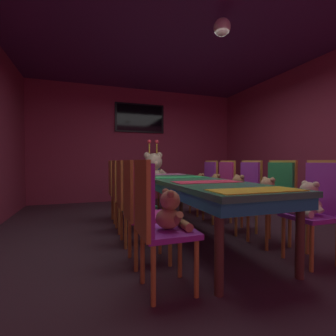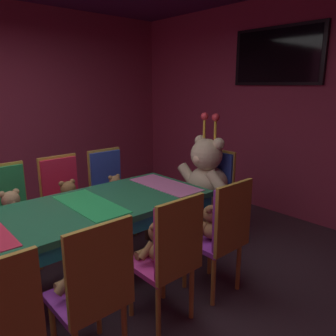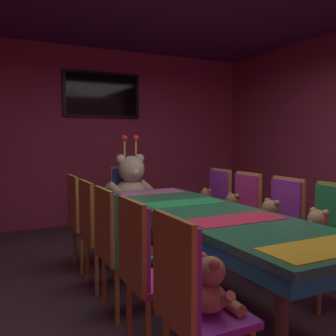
% 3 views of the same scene
% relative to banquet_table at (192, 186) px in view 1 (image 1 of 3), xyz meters
% --- Properties ---
extents(ground_plane, '(7.90, 7.90, 0.00)m').
position_rel_banquet_table_xyz_m(ground_plane, '(0.00, -0.00, -0.66)').
color(ground_plane, '#3F2D38').
extents(wall_back, '(5.20, 0.12, 2.80)m').
position_rel_banquet_table_xyz_m(wall_back, '(0.00, 3.20, 0.74)').
color(wall_back, '#99334C').
rests_on(wall_back, ground_plane).
extents(ceiling_panel, '(5.20, 6.40, 0.04)m').
position_rel_banquet_table_xyz_m(ceiling_panel, '(0.00, -0.00, 2.14)').
color(ceiling_panel, '#4C1E4C').
extents(banquet_table, '(0.90, 2.91, 0.75)m').
position_rel_banquet_table_xyz_m(banquet_table, '(0.00, 0.00, 0.00)').
color(banquet_table, '#26724C').
rests_on(banquet_table, ground_plane).
extents(chair_left_0, '(0.42, 0.41, 0.98)m').
position_rel_banquet_table_xyz_m(chair_left_0, '(-0.83, -1.12, -0.06)').
color(chair_left_0, purple).
rests_on(chair_left_0, ground_plane).
extents(teddy_left_0, '(0.25, 0.32, 0.30)m').
position_rel_banquet_table_xyz_m(teddy_left_0, '(-0.69, -1.12, -0.07)').
color(teddy_left_0, '#9E7247').
rests_on(teddy_left_0, chair_left_0).
extents(chair_left_1, '(0.42, 0.41, 0.98)m').
position_rel_banquet_table_xyz_m(chair_left_1, '(-0.84, -0.58, -0.06)').
color(chair_left_1, '#CC338C').
rests_on(chair_left_1, ground_plane).
extents(chair_left_2, '(0.42, 0.41, 0.98)m').
position_rel_banquet_table_xyz_m(chair_left_2, '(-0.84, -0.00, -0.06)').
color(chair_left_2, '#268C4C').
rests_on(chair_left_2, ground_plane).
extents(teddy_left_2, '(0.26, 0.34, 0.32)m').
position_rel_banquet_table_xyz_m(teddy_left_2, '(-0.70, -0.00, -0.06)').
color(teddy_left_2, tan).
rests_on(teddy_left_2, chair_left_2).
extents(chair_left_3, '(0.42, 0.41, 0.98)m').
position_rel_banquet_table_xyz_m(chair_left_3, '(-0.84, 0.55, -0.06)').
color(chair_left_3, red).
rests_on(chair_left_3, ground_plane).
extents(teddy_left_3, '(0.25, 0.33, 0.31)m').
position_rel_banquet_table_xyz_m(teddy_left_3, '(-0.70, 0.55, -0.07)').
color(teddy_left_3, olive).
rests_on(teddy_left_3, chair_left_3).
extents(chair_left_4, '(0.42, 0.41, 0.98)m').
position_rel_banquet_table_xyz_m(chair_left_4, '(-0.84, 1.10, -0.06)').
color(chair_left_4, '#2D47B2').
rests_on(chair_left_4, ground_plane).
extents(teddy_left_4, '(0.22, 0.28, 0.26)m').
position_rel_banquet_table_xyz_m(teddy_left_4, '(-0.70, 1.10, -0.08)').
color(teddy_left_4, '#9E7247').
rests_on(teddy_left_4, chair_left_4).
extents(chair_right_0, '(0.42, 0.41, 0.98)m').
position_rel_banquet_table_xyz_m(chair_right_0, '(0.87, -1.09, -0.06)').
color(chair_right_0, purple).
rests_on(chair_right_0, ground_plane).
extents(teddy_right_0, '(0.27, 0.34, 0.33)m').
position_rel_banquet_table_xyz_m(teddy_right_0, '(0.72, -1.09, -0.06)').
color(teddy_right_0, beige).
rests_on(teddy_right_0, chair_right_0).
extents(chair_right_1, '(0.42, 0.41, 0.98)m').
position_rel_banquet_table_xyz_m(chair_right_1, '(0.85, -0.55, -0.06)').
color(chair_right_1, '#268C4C').
rests_on(chair_right_1, ground_plane).
extents(teddy_right_1, '(0.27, 0.35, 0.33)m').
position_rel_banquet_table_xyz_m(teddy_right_1, '(0.70, -0.55, -0.06)').
color(teddy_right_1, tan).
rests_on(teddy_right_1, chair_right_1).
extents(chair_right_2, '(0.42, 0.41, 0.98)m').
position_rel_banquet_table_xyz_m(chair_right_2, '(0.83, -0.02, -0.06)').
color(chair_right_2, purple).
rests_on(chair_right_2, ground_plane).
extents(teddy_right_2, '(0.27, 0.35, 0.33)m').
position_rel_banquet_table_xyz_m(teddy_right_2, '(0.68, -0.02, -0.06)').
color(teddy_right_2, '#9E7247').
rests_on(teddy_right_2, chair_right_2).
extents(chair_right_3, '(0.42, 0.41, 0.98)m').
position_rel_banquet_table_xyz_m(chair_right_3, '(0.83, 0.58, -0.06)').
color(chair_right_3, '#CC338C').
rests_on(chair_right_3, ground_plane).
extents(teddy_right_3, '(0.26, 0.33, 0.31)m').
position_rel_banquet_table_xyz_m(teddy_right_3, '(0.68, 0.58, -0.06)').
color(teddy_right_3, olive).
rests_on(teddy_right_3, chair_right_3).
extents(chair_right_4, '(0.42, 0.41, 0.98)m').
position_rel_banquet_table_xyz_m(chair_right_4, '(0.84, 1.13, -0.06)').
color(chair_right_4, purple).
rests_on(chair_right_4, ground_plane).
extents(teddy_right_4, '(0.24, 0.31, 0.30)m').
position_rel_banquet_table_xyz_m(teddy_right_4, '(0.69, 1.13, -0.07)').
color(teddy_right_4, olive).
rests_on(teddy_right_4, chair_right_4).
extents(throne_chair, '(0.41, 0.42, 0.98)m').
position_rel_banquet_table_xyz_m(throne_chair, '(0.00, 2.00, -0.06)').
color(throne_chair, '#2D47B2').
rests_on(throne_chair, ground_plane).
extents(king_teddy_bear, '(0.74, 0.57, 0.95)m').
position_rel_banquet_table_xyz_m(king_teddy_bear, '(0.00, 1.82, 0.11)').
color(king_teddy_bear, beige).
rests_on(king_teddy_bear, throne_chair).
extents(wall_tv, '(1.23, 0.06, 0.71)m').
position_rel_banquet_table_xyz_m(wall_tv, '(0.00, 3.11, 1.39)').
color(wall_tv, black).
extents(pendant_light, '(0.20, 0.20, 0.20)m').
position_rel_banquet_table_xyz_m(pendant_light, '(0.24, -0.31, 1.89)').
color(pendant_light, white).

